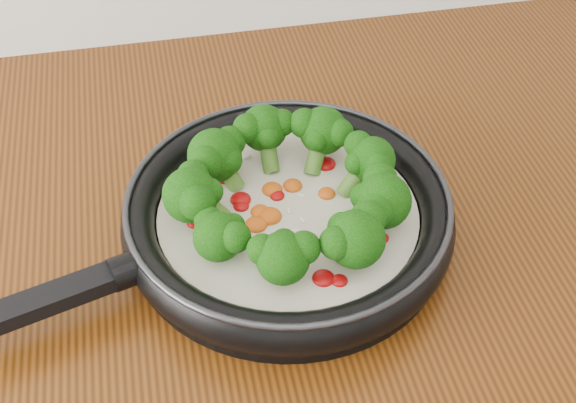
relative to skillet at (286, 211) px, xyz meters
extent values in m
cylinder|color=black|center=(0.00, 0.00, -0.03)|extent=(0.40, 0.40, 0.01)
torus|color=black|center=(0.00, 0.00, -0.01)|extent=(0.42, 0.42, 0.04)
torus|color=#2D2D33|center=(0.00, 0.00, 0.02)|extent=(0.41, 0.41, 0.01)
cube|color=black|center=(-0.25, -0.07, 0.00)|extent=(0.20, 0.08, 0.02)
cylinder|color=black|center=(-0.16, -0.05, 0.00)|extent=(0.04, 0.04, 0.03)
cylinder|color=beige|center=(0.00, 0.00, -0.01)|extent=(0.33, 0.33, 0.02)
ellipsoid|color=#A40708|center=(0.05, -0.05, 0.00)|extent=(0.03, 0.03, 0.01)
ellipsoid|color=#A40708|center=(0.03, -0.10, 0.00)|extent=(0.02, 0.02, 0.01)
ellipsoid|color=#D04F0D|center=(-0.01, 0.04, 0.00)|extent=(0.03, 0.03, 0.01)
ellipsoid|color=#A40708|center=(-0.04, 0.02, 0.00)|extent=(0.02, 0.02, 0.01)
ellipsoid|color=#A40708|center=(0.00, 0.03, 0.00)|extent=(0.02, 0.02, 0.01)
ellipsoid|color=#D04F0D|center=(0.02, 0.04, 0.00)|extent=(0.02, 0.02, 0.01)
ellipsoid|color=#A40708|center=(-0.04, 0.03, 0.00)|extent=(0.02, 0.02, 0.01)
ellipsoid|color=#A40708|center=(-0.05, 0.06, 0.00)|extent=(0.02, 0.02, 0.01)
ellipsoid|color=#D04F0D|center=(-0.02, 0.00, 0.00)|extent=(0.03, 0.03, 0.01)
ellipsoid|color=#A40708|center=(0.02, -0.10, 0.00)|extent=(0.03, 0.03, 0.01)
ellipsoid|color=#A40708|center=(-0.09, 0.00, 0.00)|extent=(0.03, 0.03, 0.01)
ellipsoid|color=#D04F0D|center=(-0.03, -0.01, 0.00)|extent=(0.02, 0.02, 0.01)
ellipsoid|color=#A40708|center=(0.09, -0.06, 0.00)|extent=(0.02, 0.02, 0.01)
ellipsoid|color=#A40708|center=(-0.08, 0.02, 0.00)|extent=(0.03, 0.03, 0.01)
ellipsoid|color=#D04F0D|center=(0.05, 0.02, 0.00)|extent=(0.02, 0.02, 0.01)
ellipsoid|color=#A40708|center=(-0.09, 0.00, 0.00)|extent=(0.02, 0.02, 0.01)
ellipsoid|color=#A40708|center=(0.06, 0.06, 0.00)|extent=(0.02, 0.02, 0.01)
ellipsoid|color=#D04F0D|center=(-0.03, 0.01, 0.00)|extent=(0.03, 0.03, 0.01)
ellipsoid|color=white|center=(0.05, 0.05, 0.00)|extent=(0.01, 0.01, 0.00)
ellipsoid|color=white|center=(0.02, 0.02, 0.00)|extent=(0.01, 0.01, 0.00)
ellipsoid|color=white|center=(-0.02, -0.01, 0.00)|extent=(0.01, 0.01, 0.00)
ellipsoid|color=white|center=(0.10, -0.02, 0.00)|extent=(0.01, 0.01, 0.00)
ellipsoid|color=white|center=(0.01, 0.03, 0.00)|extent=(0.01, 0.01, 0.00)
ellipsoid|color=white|center=(0.01, -0.02, 0.00)|extent=(0.01, 0.01, 0.00)
ellipsoid|color=white|center=(0.06, -0.07, 0.00)|extent=(0.01, 0.01, 0.00)
ellipsoid|color=white|center=(-0.11, 0.04, 0.00)|extent=(0.01, 0.01, 0.00)
ellipsoid|color=white|center=(-0.03, 0.10, 0.00)|extent=(0.01, 0.01, 0.00)
ellipsoid|color=white|center=(-0.03, -0.03, 0.00)|extent=(0.01, 0.01, 0.00)
ellipsoid|color=white|center=(-0.02, -0.09, 0.00)|extent=(0.01, 0.01, 0.00)
ellipsoid|color=white|center=(-0.02, 0.12, 0.00)|extent=(0.01, 0.01, 0.00)
ellipsoid|color=white|center=(-0.02, 0.09, 0.00)|extent=(0.01, 0.01, 0.00)
ellipsoid|color=white|center=(-0.09, 0.00, 0.00)|extent=(0.01, 0.01, 0.00)
ellipsoid|color=white|center=(-0.06, -0.04, 0.00)|extent=(0.01, 0.01, 0.00)
ellipsoid|color=white|center=(0.00, 0.00, 0.00)|extent=(0.01, 0.01, 0.00)
ellipsoid|color=white|center=(0.09, -0.05, 0.00)|extent=(0.01, 0.01, 0.00)
ellipsoid|color=white|center=(-0.03, -0.05, 0.00)|extent=(0.01, 0.01, 0.00)
ellipsoid|color=white|center=(0.00, 0.07, 0.00)|extent=(0.01, 0.01, 0.00)
ellipsoid|color=white|center=(0.00, -0.03, 0.00)|extent=(0.01, 0.01, 0.00)
cylinder|color=#54842B|center=(0.08, 0.02, 0.01)|extent=(0.04, 0.03, 0.04)
sphere|color=black|center=(0.10, 0.02, 0.03)|extent=(0.06, 0.06, 0.05)
sphere|color=black|center=(0.09, 0.04, 0.04)|extent=(0.04, 0.04, 0.03)
sphere|color=black|center=(0.10, 0.00, 0.04)|extent=(0.04, 0.04, 0.03)
sphere|color=black|center=(0.08, 0.02, 0.04)|extent=(0.03, 0.03, 0.02)
cylinder|color=#54842B|center=(0.05, 0.06, 0.01)|extent=(0.04, 0.04, 0.04)
sphere|color=black|center=(0.06, 0.08, 0.03)|extent=(0.07, 0.07, 0.05)
sphere|color=black|center=(0.04, 0.09, 0.04)|extent=(0.04, 0.04, 0.03)
sphere|color=black|center=(0.07, 0.07, 0.04)|extent=(0.04, 0.04, 0.03)
sphere|color=black|center=(0.05, 0.06, 0.04)|extent=(0.03, 0.03, 0.03)
cylinder|color=#54842B|center=(0.00, 0.08, 0.01)|extent=(0.02, 0.04, 0.04)
sphere|color=black|center=(0.00, 0.10, 0.03)|extent=(0.06, 0.06, 0.05)
sphere|color=black|center=(-0.02, 0.09, 0.04)|extent=(0.04, 0.04, 0.03)
sphere|color=black|center=(0.02, 0.09, 0.04)|extent=(0.04, 0.04, 0.03)
sphere|color=black|center=(0.00, 0.08, 0.04)|extent=(0.03, 0.03, 0.03)
cylinder|color=#54842B|center=(-0.05, 0.05, 0.01)|extent=(0.04, 0.04, 0.04)
sphere|color=black|center=(-0.06, 0.07, 0.03)|extent=(0.07, 0.07, 0.06)
sphere|color=black|center=(-0.07, 0.05, 0.04)|extent=(0.04, 0.04, 0.04)
sphere|color=black|center=(-0.04, 0.08, 0.04)|extent=(0.04, 0.04, 0.03)
sphere|color=black|center=(-0.05, 0.05, 0.03)|extent=(0.04, 0.04, 0.03)
cylinder|color=#54842B|center=(-0.07, 0.01, 0.01)|extent=(0.04, 0.02, 0.04)
sphere|color=black|center=(-0.09, 0.01, 0.03)|extent=(0.07, 0.07, 0.06)
sphere|color=black|center=(-0.09, -0.01, 0.04)|extent=(0.04, 0.04, 0.03)
sphere|color=black|center=(-0.09, 0.03, 0.04)|extent=(0.04, 0.04, 0.03)
sphere|color=black|center=(-0.08, 0.01, 0.04)|extent=(0.03, 0.03, 0.03)
cylinder|color=#54842B|center=(-0.06, -0.04, 0.01)|extent=(0.04, 0.03, 0.04)
sphere|color=black|center=(-0.07, -0.05, 0.03)|extent=(0.06, 0.06, 0.05)
sphere|color=black|center=(-0.06, -0.06, 0.04)|extent=(0.04, 0.04, 0.03)
sphere|color=black|center=(-0.08, -0.03, 0.03)|extent=(0.03, 0.03, 0.03)
sphere|color=black|center=(-0.06, -0.04, 0.03)|extent=(0.03, 0.03, 0.02)
cylinder|color=#54842B|center=(-0.02, -0.07, 0.01)|extent=(0.03, 0.04, 0.04)
sphere|color=black|center=(-0.02, -0.09, 0.03)|extent=(0.06, 0.06, 0.05)
sphere|color=black|center=(0.00, -0.09, 0.04)|extent=(0.04, 0.04, 0.03)
sphere|color=black|center=(-0.04, -0.08, 0.04)|extent=(0.04, 0.04, 0.03)
sphere|color=black|center=(-0.02, -0.07, 0.03)|extent=(0.03, 0.03, 0.03)
cylinder|color=#54842B|center=(0.04, -0.07, 0.01)|extent=(0.03, 0.04, 0.04)
sphere|color=black|center=(0.05, -0.08, 0.03)|extent=(0.07, 0.07, 0.06)
sphere|color=black|center=(0.06, -0.07, 0.04)|extent=(0.04, 0.04, 0.03)
sphere|color=black|center=(0.03, -0.09, 0.04)|extent=(0.04, 0.04, 0.03)
sphere|color=black|center=(0.04, -0.07, 0.04)|extent=(0.03, 0.03, 0.03)
cylinder|color=#54842B|center=(0.07, -0.03, 0.01)|extent=(0.04, 0.03, 0.04)
sphere|color=black|center=(0.09, -0.04, 0.03)|extent=(0.07, 0.07, 0.06)
sphere|color=black|center=(0.09, -0.02, 0.04)|extent=(0.04, 0.04, 0.04)
sphere|color=black|center=(0.08, -0.06, 0.04)|extent=(0.04, 0.04, 0.03)
sphere|color=black|center=(0.07, -0.03, 0.03)|extent=(0.03, 0.03, 0.03)
camera|label=1|loc=(-0.11, -0.56, 0.55)|focal=48.28mm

